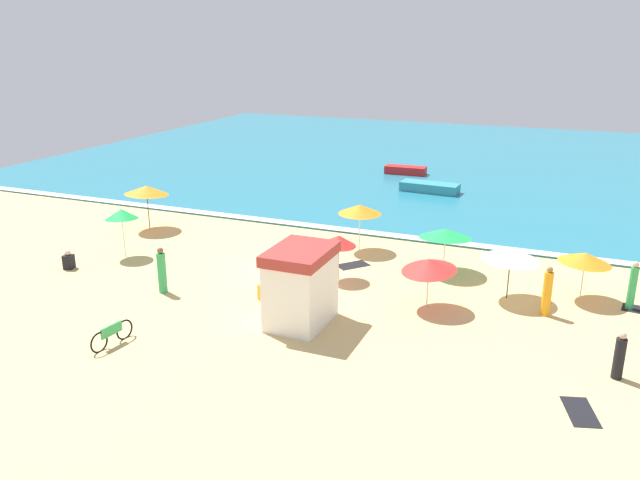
% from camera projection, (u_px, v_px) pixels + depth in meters
% --- Properties ---
extents(ground_plane, '(60.00, 60.00, 0.00)m').
position_uv_depth(ground_plane, '(292.00, 270.00, 28.23)').
color(ground_plane, '#D8B775').
extents(ocean_water, '(60.00, 44.00, 0.10)m').
position_uv_depth(ocean_water, '(435.00, 159.00, 52.80)').
color(ocean_water, teal).
rests_on(ocean_water, ground_plane).
extents(wave_breaker_foam, '(57.00, 0.70, 0.01)m').
position_uv_depth(wave_breaker_foam, '(342.00, 229.00, 33.73)').
color(wave_breaker_foam, white).
rests_on(wave_breaker_foam, ocean_water).
extents(lifeguard_cabana, '(2.00, 2.77, 2.84)m').
position_uv_depth(lifeguard_cabana, '(301.00, 286.00, 22.60)').
color(lifeguard_cabana, white).
rests_on(lifeguard_cabana, ground_plane).
extents(beach_umbrella_0, '(2.33, 2.32, 2.05)m').
position_uv_depth(beach_umbrella_0, '(511.00, 255.00, 24.62)').
color(beach_umbrella_0, '#4C3823').
rests_on(beach_umbrella_0, ground_plane).
extents(beach_umbrella_1, '(2.94, 2.95, 2.09)m').
position_uv_depth(beach_umbrella_1, '(429.00, 265.00, 23.80)').
color(beach_umbrella_1, silver).
rests_on(beach_umbrella_1, ground_plane).
extents(beach_umbrella_2, '(1.88, 1.87, 2.00)m').
position_uv_depth(beach_umbrella_2, '(339.00, 240.00, 26.63)').
color(beach_umbrella_2, '#4C3823').
rests_on(beach_umbrella_2, ground_plane).
extents(beach_umbrella_3, '(2.18, 2.18, 2.26)m').
position_uv_depth(beach_umbrella_3, '(360.00, 209.00, 30.19)').
color(beach_umbrella_3, silver).
rests_on(beach_umbrella_3, ground_plane).
extents(beach_umbrella_4, '(2.65, 2.67, 2.05)m').
position_uv_depth(beach_umbrella_4, '(446.00, 233.00, 27.48)').
color(beach_umbrella_4, silver).
rests_on(beach_umbrella_4, ground_plane).
extents(beach_umbrella_5, '(2.16, 2.16, 2.34)m').
position_uv_depth(beach_umbrella_5, '(121.00, 214.00, 29.34)').
color(beach_umbrella_5, silver).
rests_on(beach_umbrella_5, ground_plane).
extents(beach_umbrella_6, '(2.31, 2.30, 1.97)m').
position_uv_depth(beach_umbrella_6, '(585.00, 258.00, 24.61)').
color(beach_umbrella_6, silver).
rests_on(beach_umbrella_6, ground_plane).
extents(beach_umbrella_7, '(3.12, 3.13, 2.42)m').
position_uv_depth(beach_umbrella_7, '(147.00, 190.00, 33.54)').
color(beach_umbrella_7, '#4C3823').
rests_on(beach_umbrella_7, ground_plane).
extents(parked_bicycle, '(0.30, 1.81, 0.76)m').
position_uv_depth(parked_bicycle, '(112.00, 335.00, 21.29)').
color(parked_bicycle, black).
rests_on(parked_bicycle, ground_plane).
extents(beachgoer_0, '(0.61, 0.61, 0.83)m').
position_uv_depth(beachgoer_0, '(265.00, 292.00, 24.90)').
color(beachgoer_0, orange).
rests_on(beachgoer_0, ground_plane).
extents(beachgoer_1, '(0.40, 0.40, 1.54)m').
position_uv_depth(beachgoer_1, '(619.00, 357.00, 19.13)').
color(beachgoer_1, black).
rests_on(beachgoer_1, ground_plane).
extents(beachgoer_2, '(0.51, 0.51, 0.88)m').
position_uv_depth(beachgoer_2, '(69.00, 260.00, 28.26)').
color(beachgoer_2, black).
rests_on(beachgoer_2, ground_plane).
extents(beachgoer_3, '(0.38, 0.38, 1.91)m').
position_uv_depth(beachgoer_3, '(547.00, 292.00, 23.42)').
color(beachgoer_3, orange).
rests_on(beachgoer_3, ground_plane).
extents(beachgoer_5, '(0.38, 0.38, 1.90)m').
position_uv_depth(beachgoer_5, '(632.00, 286.00, 23.95)').
color(beachgoer_5, green).
rests_on(beachgoer_5, ground_plane).
extents(beachgoer_6, '(0.40, 0.40, 1.90)m').
position_uv_depth(beachgoer_6, '(162.00, 271.00, 25.50)').
color(beachgoer_6, green).
rests_on(beachgoer_6, ground_plane).
extents(beach_towel_0, '(1.15, 0.97, 0.01)m').
position_uv_depth(beach_towel_0, '(637.00, 309.00, 24.16)').
color(beach_towel_0, black).
rests_on(beach_towel_0, ground_plane).
extents(beach_towel_1, '(1.57, 1.64, 0.01)m').
position_uv_depth(beach_towel_1, '(353.00, 265.00, 28.76)').
color(beach_towel_1, black).
rests_on(beach_towel_1, ground_plane).
extents(beach_towel_2, '(1.16, 1.69, 0.01)m').
position_uv_depth(beach_towel_2, '(580.00, 412.00, 17.61)').
color(beach_towel_2, black).
rests_on(beach_towel_2, ground_plane).
extents(small_boat_0, '(3.03, 1.21, 0.57)m').
position_uv_depth(small_boat_0, '(405.00, 170.00, 46.92)').
color(small_boat_0, red).
rests_on(small_boat_0, ocean_water).
extents(small_boat_1, '(3.84, 1.60, 0.60)m').
position_uv_depth(small_boat_1, '(430.00, 187.00, 41.61)').
color(small_boat_1, teal).
rests_on(small_boat_1, ocean_water).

